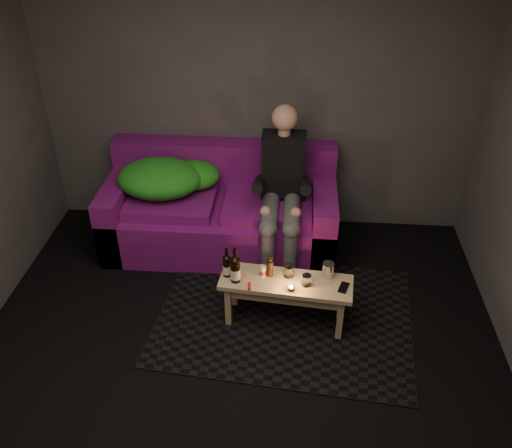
{
  "coord_description": "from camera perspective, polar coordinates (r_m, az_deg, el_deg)",
  "views": [
    {
      "loc": [
        0.36,
        -2.41,
        3.08
      ],
      "look_at": [
        0.06,
        1.42,
        0.48
      ],
      "focal_mm": 38.0,
      "sensor_mm": 36.0,
      "label": 1
    }
  ],
  "objects": [
    {
      "name": "pepper_mill",
      "position": [
        4.15,
        1.46,
        -4.7
      ],
      "size": [
        0.07,
        0.07,
        0.14
      ],
      "primitive_type": "cylinder",
      "rotation": [
        0.0,
        0.0,
        0.32
      ],
      "color": "black",
      "rests_on": "coffee_table"
    },
    {
      "name": "room",
      "position": [
        3.24,
        -2.38,
        7.69
      ],
      "size": [
        4.5,
        4.5,
        4.5
      ],
      "color": "silver",
      "rests_on": "ground"
    },
    {
      "name": "tumbler_back",
      "position": [
        4.17,
        3.48,
        -4.97
      ],
      "size": [
        0.09,
        0.09,
        0.09
      ],
      "primitive_type": "cylinder",
      "rotation": [
        0.0,
        0.0,
        0.16
      ],
      "color": "white",
      "rests_on": "coffee_table"
    },
    {
      "name": "beer_bottle_b",
      "position": [
        4.08,
        -2.2,
        -4.77
      ],
      "size": [
        0.08,
        0.08,
        0.3
      ],
      "color": "black",
      "rests_on": "coffee_table"
    },
    {
      "name": "tumbler_front",
      "position": [
        4.1,
        5.33,
        -5.9
      ],
      "size": [
        0.1,
        0.1,
        0.09
      ],
      "primitive_type": "cylinder",
      "rotation": [
        0.0,
        0.0,
        -0.41
      ],
      "color": "white",
      "rests_on": "coffee_table"
    },
    {
      "name": "person",
      "position": [
        4.7,
        2.77,
        3.94
      ],
      "size": [
        0.38,
        0.87,
        1.4
      ],
      "color": "black",
      "rests_on": "sofa"
    },
    {
      "name": "floor",
      "position": [
        3.93,
        -2.61,
        -17.6
      ],
      "size": [
        4.5,
        4.5,
        0.0
      ],
      "primitive_type": "plane",
      "color": "black",
      "rests_on": "ground"
    },
    {
      "name": "tealight",
      "position": [
        4.06,
        3.71,
        -6.72
      ],
      "size": [
        0.05,
        0.05,
        0.04
      ],
      "color": "white",
      "rests_on": "coffee_table"
    },
    {
      "name": "sofa",
      "position": [
        5.1,
        -3.65,
        1.26
      ],
      "size": [
        2.1,
        0.95,
        0.9
      ],
      "color": "#79106C",
      "rests_on": "floor"
    },
    {
      "name": "coffee_table",
      "position": [
        4.2,
        3.16,
        -6.75
      ],
      "size": [
        1.04,
        0.42,
        0.41
      ],
      "rotation": [
        0.0,
        0.0,
        -0.1
      ],
      "color": "tan",
      "rests_on": "rug"
    },
    {
      "name": "smartphone",
      "position": [
        4.13,
        9.21,
        -6.62
      ],
      "size": [
        0.1,
        0.14,
        0.01
      ],
      "primitive_type": "cube",
      "rotation": [
        0.0,
        0.0,
        -0.31
      ],
      "color": "black",
      "rests_on": "coffee_table"
    },
    {
      "name": "red_lighter",
      "position": [
        4.09,
        -0.72,
        -6.56
      ],
      "size": [
        0.03,
        0.08,
        0.01
      ],
      "primitive_type": "cube",
      "rotation": [
        0.0,
        0.0,
        0.08
      ],
      "color": "red",
      "rests_on": "coffee_table"
    },
    {
      "name": "beer_bottle_a",
      "position": [
        4.14,
        -3.08,
        -4.4
      ],
      "size": [
        0.06,
        0.06,
        0.26
      ],
      "color": "black",
      "rests_on": "coffee_table"
    },
    {
      "name": "green_blanket",
      "position": [
        5.0,
        -9.46,
        4.85
      ],
      "size": [
        0.92,
        0.63,
        0.32
      ],
      "color": "green",
      "rests_on": "sofa"
    },
    {
      "name": "steel_cup",
      "position": [
        4.18,
        7.59,
        -4.82
      ],
      "size": [
        0.11,
        0.11,
        0.12
      ],
      "primitive_type": "cylinder",
      "rotation": [
        0.0,
        0.0,
        0.29
      ],
      "color": "silver",
      "rests_on": "coffee_table"
    },
    {
      "name": "salt_shaker",
      "position": [
        4.16,
        0.71,
        -4.95
      ],
      "size": [
        0.05,
        0.05,
        0.1
      ],
      "primitive_type": "cylinder",
      "rotation": [
        0.0,
        0.0,
        -0.24
      ],
      "color": "silver",
      "rests_on": "coffee_table"
    },
    {
      "name": "rug",
      "position": [
        4.46,
        3.04,
        -9.59
      ],
      "size": [
        2.16,
        1.66,
        0.01
      ],
      "primitive_type": "cube",
      "rotation": [
        0.0,
        0.0,
        -0.1
      ],
      "color": "black",
      "rests_on": "floor"
    }
  ]
}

